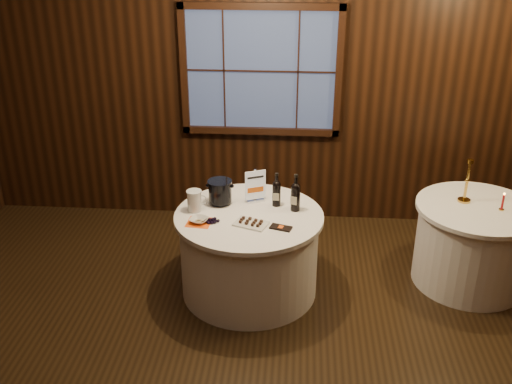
# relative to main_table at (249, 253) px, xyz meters

# --- Properties ---
(ground) EXTENTS (6.00, 6.00, 0.00)m
(ground) POSITION_rel_main_table_xyz_m (0.00, -1.00, -0.39)
(ground) COLOR black
(ground) RESTS_ON ground
(back_wall) EXTENTS (6.00, 0.10, 3.00)m
(back_wall) POSITION_rel_main_table_xyz_m (0.00, 1.48, 1.16)
(back_wall) COLOR black
(back_wall) RESTS_ON ground
(main_table) EXTENTS (1.28, 1.28, 0.77)m
(main_table) POSITION_rel_main_table_xyz_m (0.00, 0.00, 0.00)
(main_table) COLOR white
(main_table) RESTS_ON ground
(side_table) EXTENTS (1.08, 1.08, 0.77)m
(side_table) POSITION_rel_main_table_xyz_m (2.00, 0.30, 0.00)
(side_table) COLOR white
(side_table) RESTS_ON ground
(sign_stand) EXTENTS (0.18, 0.15, 0.31)m
(sign_stand) POSITION_rel_main_table_xyz_m (0.03, 0.26, 0.49)
(sign_stand) COLOR silver
(sign_stand) RESTS_ON main_table
(port_bottle_left) EXTENTS (0.07, 0.08, 0.31)m
(port_bottle_left) POSITION_rel_main_table_xyz_m (0.23, 0.19, 0.52)
(port_bottle_left) COLOR black
(port_bottle_left) RESTS_ON main_table
(port_bottle_right) EXTENTS (0.08, 0.09, 0.34)m
(port_bottle_right) POSITION_rel_main_table_xyz_m (0.39, 0.11, 0.53)
(port_bottle_right) COLOR black
(port_bottle_right) RESTS_ON main_table
(ice_bucket) EXTENTS (0.22, 0.22, 0.22)m
(ice_bucket) POSITION_rel_main_table_xyz_m (-0.27, 0.19, 0.50)
(ice_bucket) COLOR black
(ice_bucket) RESTS_ON main_table
(chocolate_plate) EXTENTS (0.31, 0.26, 0.04)m
(chocolate_plate) POSITION_rel_main_table_xyz_m (0.03, -0.18, 0.40)
(chocolate_plate) COLOR silver
(chocolate_plate) RESTS_ON main_table
(chocolate_box) EXTENTS (0.19, 0.14, 0.01)m
(chocolate_box) POSITION_rel_main_table_xyz_m (0.28, -0.23, 0.39)
(chocolate_box) COLOR black
(chocolate_box) RESTS_ON main_table
(grape_bunch) EXTENTS (0.18, 0.10, 0.04)m
(grape_bunch) POSITION_rel_main_table_xyz_m (-0.29, -0.19, 0.40)
(grape_bunch) COLOR black
(grape_bunch) RESTS_ON main_table
(glass_pitcher) EXTENTS (0.17, 0.13, 0.19)m
(glass_pitcher) POSITION_rel_main_table_xyz_m (-0.47, 0.03, 0.48)
(glass_pitcher) COLOR silver
(glass_pitcher) RESTS_ON main_table
(orange_napkin) EXTENTS (0.22, 0.22, 0.00)m
(orange_napkin) POSITION_rel_main_table_xyz_m (-0.40, -0.18, 0.38)
(orange_napkin) COLOR #FF5B15
(orange_napkin) RESTS_ON main_table
(cracker_bowl) EXTENTS (0.19, 0.19, 0.04)m
(cracker_bowl) POSITION_rel_main_table_xyz_m (-0.40, -0.18, 0.40)
(cracker_bowl) COLOR silver
(cracker_bowl) RESTS_ON orange_napkin
(brass_candlestick) EXTENTS (0.11, 0.11, 0.40)m
(brass_candlestick) POSITION_rel_main_table_xyz_m (1.89, 0.40, 0.53)
(brass_candlestick) COLOR gold
(brass_candlestick) RESTS_ON side_table
(red_candle) EXTENTS (0.04, 0.04, 0.17)m
(red_candle) POSITION_rel_main_table_xyz_m (2.17, 0.24, 0.45)
(red_candle) COLOR gold
(red_candle) RESTS_ON side_table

